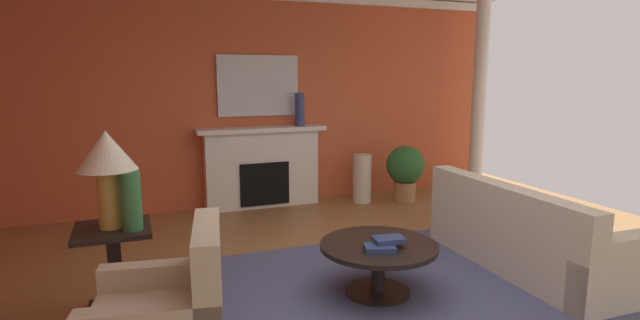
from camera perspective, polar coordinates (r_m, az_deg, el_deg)
name	(u,v)px	position (r m, az deg, el deg)	size (l,w,h in m)	color
ground_plane	(371,301)	(4.29, 5.97, -15.91)	(8.95, 8.95, 0.00)	olive
wall_fireplace	(262,100)	(7.11, -6.73, 6.94)	(7.49, 0.12, 3.01)	#C65633
area_rug	(378,293)	(4.42, 6.70, -15.01)	(3.64, 2.65, 0.01)	#4C517A
fireplace	(262,169)	(7.01, -6.70, -1.06)	(1.80, 0.35, 1.14)	white
mantel_mirror	(258,86)	(7.00, -7.15, 8.53)	(1.15, 0.04, 0.84)	silver
sofa	(527,238)	(5.22, 22.83, -8.37)	(0.95, 2.12, 0.85)	beige
coffee_table	(379,256)	(4.29, 6.79, -11.02)	(1.00, 1.00, 0.45)	black
side_table	(115,264)	(4.24, -22.63, -11.07)	(0.56, 0.56, 0.70)	black
table_lamp	(107,160)	(4.03, -23.41, -0.03)	(0.44, 0.44, 0.75)	#B28E38
vase_on_side_table	(131,201)	(3.97, -21.00, -4.45)	(0.15, 0.15, 0.45)	#33703D
vase_mantel_right	(300,110)	(7.01, -2.36, 5.86)	(0.14, 0.14, 0.47)	navy
vase_tall_corner	(362,178)	(7.26, 4.89, -2.14)	(0.27, 0.27, 0.71)	beige
book_red_cover	(380,248)	(4.09, 6.93, -10.07)	(0.25, 0.18, 0.04)	navy
book_art_folio	(389,240)	(4.16, 8.00, -9.12)	(0.26, 0.17, 0.04)	navy
potted_plant	(405,169)	(7.34, 9.84, -1.02)	(0.56, 0.56, 0.83)	#A8754C
column_white	(479,99)	(7.64, 17.90, 6.73)	(0.20, 0.20, 3.01)	white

